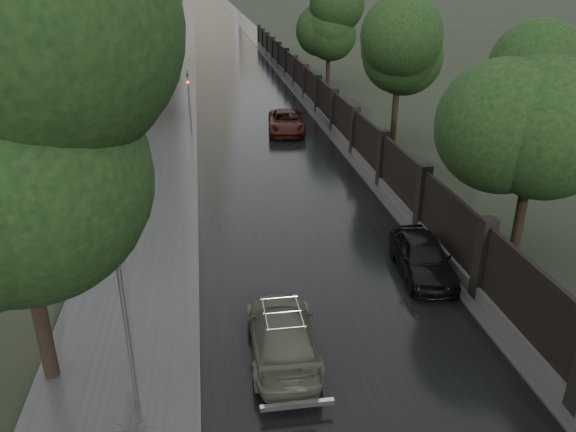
{
  "coord_description": "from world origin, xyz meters",
  "views": [
    {
      "loc": [
        -3.5,
        -8.93,
        9.35
      ],
      "look_at": [
        -0.8,
        8.78,
        1.5
      ],
      "focal_mm": 35.0,
      "sensor_mm": 36.0,
      "label": 1
    }
  ],
  "objects_px": {
    "traffic_light": "(189,98)",
    "car_right_near": "(422,256)",
    "tree_right_a": "(538,115)",
    "tree_right_b": "(399,57)",
    "tree_left_near": "(1,128)",
    "tree_right_c": "(329,27)",
    "lamp_post": "(125,315)",
    "volga_sedan": "(282,334)",
    "car_right_far": "(286,122)",
    "tree_left_far": "(129,40)"
  },
  "relations": [
    {
      "from": "tree_left_far",
      "to": "car_right_near",
      "type": "relative_size",
      "value": 1.88
    },
    {
      "from": "tree_right_a",
      "to": "volga_sedan",
      "type": "distance_m",
      "value": 11.34
    },
    {
      "from": "tree_left_near",
      "to": "volga_sedan",
      "type": "xyz_separation_m",
      "value": [
        5.8,
        0.16,
        -5.79
      ]
    },
    {
      "from": "traffic_light",
      "to": "car_right_near",
      "type": "distance_m",
      "value": 19.93
    },
    {
      "from": "lamp_post",
      "to": "traffic_light",
      "type": "xyz_separation_m",
      "value": [
        1.1,
        23.49,
        -0.27
      ]
    },
    {
      "from": "lamp_post",
      "to": "volga_sedan",
      "type": "relative_size",
      "value": 1.19
    },
    {
      "from": "tree_right_a",
      "to": "volga_sedan",
      "type": "xyz_separation_m",
      "value": [
        -9.3,
        -4.84,
        -4.33
      ]
    },
    {
      "from": "tree_left_far",
      "to": "car_right_far",
      "type": "distance_m",
      "value": 11.67
    },
    {
      "from": "tree_right_a",
      "to": "tree_right_b",
      "type": "bearing_deg",
      "value": 90.0
    },
    {
      "from": "tree_left_near",
      "to": "lamp_post",
      "type": "distance_m",
      "value": 4.6
    },
    {
      "from": "tree_right_b",
      "to": "volga_sedan",
      "type": "relative_size",
      "value": 1.63
    },
    {
      "from": "lamp_post",
      "to": "car_right_near",
      "type": "distance_m",
      "value": 10.42
    },
    {
      "from": "car_right_near",
      "to": "car_right_far",
      "type": "height_order",
      "value": "car_right_near"
    },
    {
      "from": "volga_sedan",
      "to": "car_right_near",
      "type": "relative_size",
      "value": 1.1
    },
    {
      "from": "tree_left_near",
      "to": "volga_sedan",
      "type": "height_order",
      "value": "tree_left_near"
    },
    {
      "from": "tree_right_a",
      "to": "lamp_post",
      "type": "height_order",
      "value": "tree_right_a"
    },
    {
      "from": "tree_right_b",
      "to": "car_right_near",
      "type": "bearing_deg",
      "value": -105.0
    },
    {
      "from": "tree_left_near",
      "to": "tree_right_b",
      "type": "xyz_separation_m",
      "value": [
        15.1,
        19.0,
        -1.47
      ]
    },
    {
      "from": "tree_right_a",
      "to": "traffic_light",
      "type": "relative_size",
      "value": 1.75
    },
    {
      "from": "volga_sedan",
      "to": "tree_left_near",
      "type": "bearing_deg",
      "value": 3.65
    },
    {
      "from": "tree_left_far",
      "to": "car_right_near",
      "type": "height_order",
      "value": "tree_left_far"
    },
    {
      "from": "car_right_near",
      "to": "tree_right_a",
      "type": "bearing_deg",
      "value": 22.21
    },
    {
      "from": "traffic_light",
      "to": "car_right_far",
      "type": "distance_m",
      "value": 6.15
    },
    {
      "from": "tree_left_far",
      "to": "traffic_light",
      "type": "bearing_deg",
      "value": -53.53
    },
    {
      "from": "tree_right_b",
      "to": "tree_left_far",
      "type": "bearing_deg",
      "value": 152.7
    },
    {
      "from": "tree_right_b",
      "to": "volga_sedan",
      "type": "distance_m",
      "value": 21.45
    },
    {
      "from": "lamp_post",
      "to": "car_right_far",
      "type": "distance_m",
      "value": 24.78
    },
    {
      "from": "tree_left_near",
      "to": "traffic_light",
      "type": "height_order",
      "value": "tree_left_near"
    },
    {
      "from": "car_right_near",
      "to": "tree_right_b",
      "type": "bearing_deg",
      "value": 79.61
    },
    {
      "from": "lamp_post",
      "to": "volga_sedan",
      "type": "distance_m",
      "value": 4.46
    },
    {
      "from": "tree_right_a",
      "to": "car_right_far",
      "type": "height_order",
      "value": "tree_right_a"
    },
    {
      "from": "tree_right_c",
      "to": "volga_sedan",
      "type": "distance_m",
      "value": 38.24
    },
    {
      "from": "lamp_post",
      "to": "traffic_light",
      "type": "bearing_deg",
      "value": 87.32
    },
    {
      "from": "traffic_light",
      "to": "car_right_far",
      "type": "bearing_deg",
      "value": 1.91
    },
    {
      "from": "volga_sedan",
      "to": "tree_right_c",
      "type": "bearing_deg",
      "value": -102.14
    },
    {
      "from": "tree_right_a",
      "to": "tree_right_b",
      "type": "xyz_separation_m",
      "value": [
        0.0,
        14.0,
        0.0
      ]
    },
    {
      "from": "tree_right_b",
      "to": "traffic_light",
      "type": "relative_size",
      "value": 1.75
    },
    {
      "from": "tree_left_far",
      "to": "tree_left_near",
      "type": "bearing_deg",
      "value": -89.15
    },
    {
      "from": "traffic_light",
      "to": "volga_sedan",
      "type": "distance_m",
      "value": 22.05
    },
    {
      "from": "traffic_light",
      "to": "tree_left_near",
      "type": "bearing_deg",
      "value": -98.53
    },
    {
      "from": "tree_left_near",
      "to": "lamp_post",
      "type": "height_order",
      "value": "tree_left_near"
    },
    {
      "from": "tree_right_b",
      "to": "car_right_far",
      "type": "bearing_deg",
      "value": 151.59
    },
    {
      "from": "traffic_light",
      "to": "car_right_far",
      "type": "relative_size",
      "value": 0.84
    },
    {
      "from": "tree_right_a",
      "to": "car_right_far",
      "type": "distance_m",
      "value": 18.67
    },
    {
      "from": "tree_left_far",
      "to": "car_right_far",
      "type": "xyz_separation_m",
      "value": [
        9.6,
        -4.81,
        -4.58
      ]
    },
    {
      "from": "car_right_near",
      "to": "traffic_light",
      "type": "bearing_deg",
      "value": 117.43
    },
    {
      "from": "tree_right_b",
      "to": "car_right_far",
      "type": "distance_m",
      "value": 7.96
    },
    {
      "from": "tree_left_near",
      "to": "tree_right_c",
      "type": "distance_m",
      "value": 39.99
    },
    {
      "from": "volga_sedan",
      "to": "tree_right_b",
      "type": "bearing_deg",
      "value": -114.25
    },
    {
      "from": "tree_left_near",
      "to": "lamp_post",
      "type": "xyz_separation_m",
      "value": [
        2.2,
        -1.5,
        -3.75
      ]
    }
  ]
}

